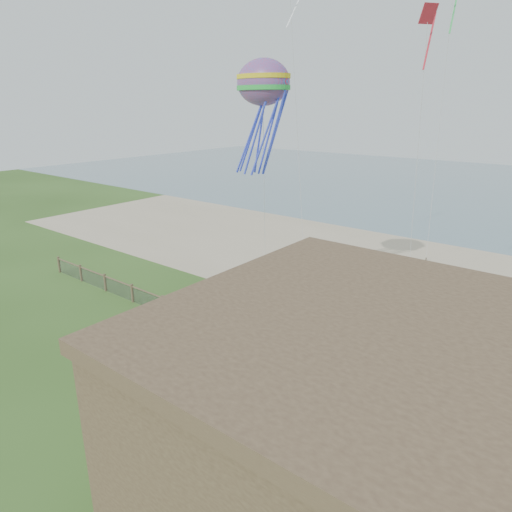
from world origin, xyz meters
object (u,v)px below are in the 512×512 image
(chainlink_fence, at_px, (238,336))
(octopus_kite, at_px, (263,116))
(motel, at_px, (467,504))
(picnic_table, at_px, (256,377))

(chainlink_fence, distance_m, octopus_kite, 12.87)
(motel, bearing_deg, picnic_table, 154.65)
(motel, distance_m, picnic_table, 11.41)
(picnic_table, bearing_deg, chainlink_fence, 146.57)
(octopus_kite, bearing_deg, picnic_table, -49.76)
(motel, height_order, picnic_table, motel)
(chainlink_fence, relative_size, octopus_kite, 5.05)
(chainlink_fence, xyz_separation_m, motel, (13.00, -7.00, 2.95))
(chainlink_fence, bearing_deg, motel, -28.30)
(picnic_table, bearing_deg, octopus_kite, 129.43)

